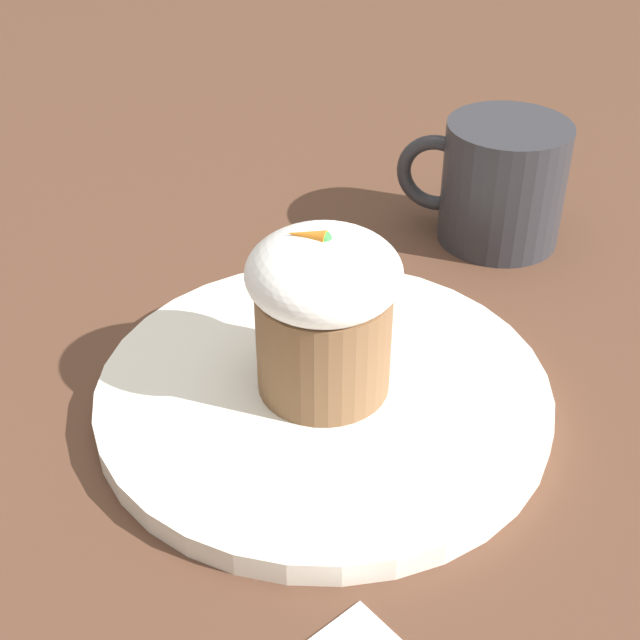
# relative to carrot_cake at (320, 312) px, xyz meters

# --- Properties ---
(ground_plane) EXTENTS (4.00, 4.00, 0.00)m
(ground_plane) POSITION_rel_carrot_cake_xyz_m (-0.00, -0.00, -0.07)
(ground_plane) COLOR #513323
(dessert_plate) EXTENTS (0.27, 0.27, 0.01)m
(dessert_plate) POSITION_rel_carrot_cake_xyz_m (-0.00, -0.00, -0.06)
(dessert_plate) COLOR white
(dessert_plate) RESTS_ON ground_plane
(carrot_cake) EXTENTS (0.09, 0.09, 0.10)m
(carrot_cake) POSITION_rel_carrot_cake_xyz_m (0.00, 0.00, 0.00)
(carrot_cake) COLOR brown
(carrot_cake) RESTS_ON dessert_plate
(spoon) EXTENTS (0.05, 0.11, 0.01)m
(spoon) POSITION_rel_carrot_cake_xyz_m (-0.01, -0.04, -0.05)
(spoon) COLOR #B7B7BC
(spoon) RESTS_ON dessert_plate
(coffee_cup) EXTENTS (0.13, 0.09, 0.09)m
(coffee_cup) POSITION_rel_carrot_cake_xyz_m (-0.06, -0.23, -0.02)
(coffee_cup) COLOR #2D2D33
(coffee_cup) RESTS_ON ground_plane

